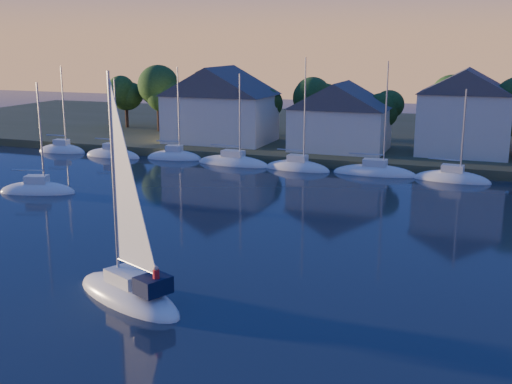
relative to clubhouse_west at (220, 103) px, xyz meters
The scene contains 9 objects.
shoreline_land 28.43m from the clubhouse_west, 37.69° to the left, with size 160.00×50.00×2.00m, color #373F25.
wooden_dock 23.56m from the clubhouse_west, 15.26° to the right, with size 120.00×3.00×1.00m, color brown.
clubhouse_west is the anchor object (origin of this frame).
clubhouse_centre 16.05m from the clubhouse_west, ahead, with size 11.55×8.40×8.08m.
clubhouse_east 30.02m from the clubhouse_west, ahead, with size 10.50×8.40×9.80m.
tree_line 24.55m from the clubhouse_west, 11.77° to the left, with size 93.40×5.40×8.90m.
moored_fleet 20.96m from the clubhouse_west, 26.56° to the right, with size 79.50×2.40×12.05m.
hero_sailboat 50.39m from the clubhouse_west, 72.18° to the right, with size 8.90×6.07×13.43m.
drifting_sailboat_left 29.93m from the clubhouse_west, 101.97° to the right, with size 7.55×4.30×11.28m.
Camera 1 is at (11.28, -17.97, 13.84)m, focal length 45.00 mm.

